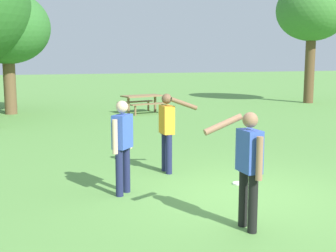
# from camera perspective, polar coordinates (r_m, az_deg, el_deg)

# --- Properties ---
(ground_plane) EXTENTS (120.00, 120.00, 0.00)m
(ground_plane) POSITION_cam_1_polar(r_m,az_deg,el_deg) (7.93, 9.49, -8.73)
(ground_plane) COLOR #609947
(person_thrower) EXTENTS (0.67, 0.62, 1.64)m
(person_thrower) POSITION_cam_1_polar(r_m,az_deg,el_deg) (9.17, -0.08, -0.08)
(person_thrower) COLOR #1E234C
(person_thrower) RESTS_ON ground
(person_catcher) EXTENTS (0.67, 0.62, 1.64)m
(person_catcher) POSITION_cam_1_polar(r_m,az_deg,el_deg) (6.19, 10.18, -4.50)
(person_catcher) COLOR black
(person_catcher) RESTS_ON ground
(person_bystander) EXTENTS (0.45, 0.47, 1.64)m
(person_bystander) POSITION_cam_1_polar(r_m,az_deg,el_deg) (7.72, -5.82, -1.93)
(person_bystander) COLOR #1E234C
(person_bystander) RESTS_ON ground
(frisbee) EXTENTS (0.25, 0.25, 0.03)m
(frisbee) POSITION_cam_1_polar(r_m,az_deg,el_deg) (8.61, 9.05, -7.24)
(frisbee) COLOR white
(frisbee) RESTS_ON ground
(picnic_table_far) EXTENTS (1.96, 1.75, 0.77)m
(picnic_table_far) POSITION_cam_1_polar(r_m,az_deg,el_deg) (19.30, -3.33, 3.33)
(picnic_table_far) COLOR olive
(picnic_table_far) RESTS_ON ground
(tree_back_left) EXTENTS (3.54, 3.54, 5.11)m
(tree_back_left) POSITION_cam_1_polar(r_m,az_deg,el_deg) (20.03, -19.85, 11.63)
(tree_back_left) COLOR brown
(tree_back_left) RESTS_ON ground
(tree_back_right) EXTENTS (3.68, 3.68, 6.35)m
(tree_back_right) POSITION_cam_1_polar(r_m,az_deg,el_deg) (24.85, 17.91, 13.72)
(tree_back_right) COLOR brown
(tree_back_right) RESTS_ON ground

